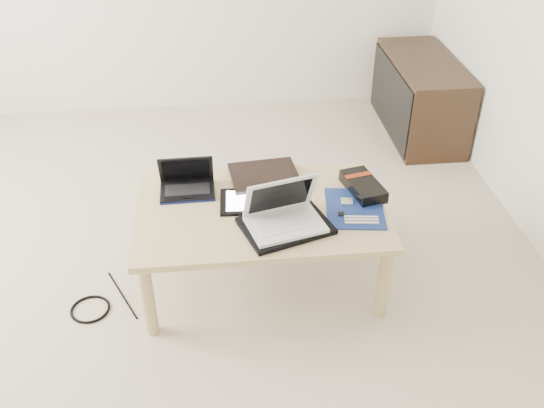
{
  "coord_description": "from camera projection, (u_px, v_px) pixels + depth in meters",
  "views": [
    {
      "loc": [
        0.41,
        -2.12,
        1.94
      ],
      "look_at": [
        0.65,
        0.06,
        0.42
      ],
      "focal_mm": 40.0,
      "sensor_mm": 36.0,
      "label": 1
    }
  ],
  "objects": [
    {
      "name": "ground",
      "position": [
        135.0,
        295.0,
        2.8
      ],
      "size": [
        4.0,
        4.0,
        0.0
      ],
      "primitive_type": "plane",
      "color": "beige",
      "rests_on": "ground"
    },
    {
      "name": "coffee_table",
      "position": [
        261.0,
        218.0,
        2.7
      ],
      "size": [
        1.1,
        0.7,
        0.4
      ],
      "color": "tan",
      "rests_on": "ground"
    },
    {
      "name": "media_cabinet",
      "position": [
        419.0,
        97.0,
        4.0
      ],
      "size": [
        0.41,
        0.9,
        0.5
      ],
      "color": "#3A2717",
      "rests_on": "ground"
    },
    {
      "name": "book",
      "position": [
        264.0,
        176.0,
        2.87
      ],
      "size": [
        0.34,
        0.29,
        0.03
      ],
      "color": "black",
      "rests_on": "coffee_table"
    },
    {
      "name": "netbook",
      "position": [
        187.0,
        184.0,
        2.78
      ],
      "size": [
        0.25,
        0.19,
        0.17
      ],
      "color": "black",
      "rests_on": "coffee_table"
    },
    {
      "name": "tablet",
      "position": [
        250.0,
        201.0,
        2.71
      ],
      "size": [
        0.28,
        0.22,
        0.01
      ],
      "color": "black",
      "rests_on": "coffee_table"
    },
    {
      "name": "remote",
      "position": [
        292.0,
        202.0,
        2.7
      ],
      "size": [
        0.09,
        0.2,
        0.02
      ],
      "color": "#A9A9AD",
      "rests_on": "coffee_table"
    },
    {
      "name": "neoprene_sleeve",
      "position": [
        286.0,
        226.0,
        2.56
      ],
      "size": [
        0.42,
        0.36,
        0.02
      ],
      "primitive_type": "cube",
      "rotation": [
        0.0,
        0.0,
        0.32
      ],
      "color": "black",
      "rests_on": "coffee_table"
    },
    {
      "name": "white_laptop",
      "position": [
        284.0,
        215.0,
        2.53
      ],
      "size": [
        0.35,
        0.29,
        0.21
      ],
      "color": "silver",
      "rests_on": "neoprene_sleeve"
    },
    {
      "name": "motherboard",
      "position": [
        355.0,
        208.0,
        2.67
      ],
      "size": [
        0.29,
        0.34,
        0.01
      ],
      "color": "#0D1E54",
      "rests_on": "coffee_table"
    },
    {
      "name": "gpu_box",
      "position": [
        363.0,
        186.0,
        2.78
      ],
      "size": [
        0.18,
        0.28,
        0.06
      ],
      "color": "black",
      "rests_on": "coffee_table"
    },
    {
      "name": "cable_coil",
      "position": [
        248.0,
        213.0,
        2.64
      ],
      "size": [
        0.12,
        0.12,
        0.01
      ],
      "primitive_type": "torus",
      "rotation": [
        0.0,
        0.0,
        0.36
      ],
      "color": "black",
      "rests_on": "coffee_table"
    },
    {
      "name": "floor_cable_coil",
      "position": [
        90.0,
        309.0,
        2.72
      ],
      "size": [
        0.18,
        0.18,
        0.01
      ],
      "primitive_type": "torus",
      "rotation": [
        0.0,
        0.0,
        0.02
      ],
      "color": "black",
      "rests_on": "ground"
    },
    {
      "name": "floor_cable_trail",
      "position": [
        122.0,
        295.0,
        2.8
      ],
      "size": [
        0.17,
        0.33,
        0.01
      ],
      "primitive_type": "cylinder",
      "rotation": [
        1.57,
        0.0,
        0.46
      ],
      "color": "black",
      "rests_on": "ground"
    }
  ]
}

